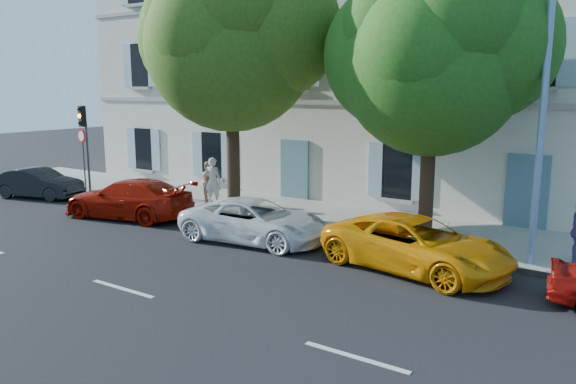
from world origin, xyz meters
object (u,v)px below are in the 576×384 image
Objects in this scene: car_yellow_supercar at (416,244)px; traffic_light at (84,130)px; car_red_coupe at (128,199)px; car_dark_sedan at (38,183)px; car_white_coupe at (255,221)px; tree_right at (432,65)px; street_lamp at (546,64)px; tree_left at (231,46)px; pedestrian_b at (209,181)px; road_sign at (83,146)px; pedestrian_a at (213,181)px.

car_yellow_supercar is 1.33× the size of traffic_light.
car_red_coupe is at bearing -20.86° from traffic_light.
car_yellow_supercar reaches higher than car_dark_sedan.
car_white_coupe is 6.76m from tree_right.
tree_right is at bearing 92.11° from car_red_coupe.
car_white_coupe is 0.52× the size of street_lamp.
tree_left is 5.64× the size of pedestrian_b.
car_red_coupe reaches higher than car_dark_sedan.
tree_left is 5.57m from pedestrian_b.
car_yellow_supercar is 16.04m from road_sign.
pedestrian_a reaches higher than car_yellow_supercar.
pedestrian_a is (1.37, 2.95, 0.36)m from car_red_coupe.
car_white_coupe is 0.51× the size of tree_left.
car_red_coupe is at bearing 49.31° from pedestrian_a.
pedestrian_a is at bearing -87.15° from car_dark_sedan.
traffic_light is at bearing -27.41° from road_sign.
tree_right is 4.92× the size of pedestrian_b.
tree_left is at bearing 112.85° from car_red_coupe.
road_sign is (-8.34, -0.02, -3.87)m from tree_left.
traffic_light is at bearing -4.79° from pedestrian_a.
car_dark_sedan is 2.92m from traffic_light.
tree_right is (10.02, 2.36, 4.49)m from car_red_coupe.
tree_right is 0.89× the size of street_lamp.
pedestrian_b is at bearing -83.83° from car_dark_sedan.
car_dark_sedan is 7.83m from pedestrian_a.
car_red_coupe is 1.80× the size of road_sign.
car_dark_sedan is 0.78× the size of car_yellow_supercar.
tree_left reaches higher than car_yellow_supercar.
traffic_light is (-10.27, 1.77, 2.16)m from car_white_coupe.
pedestrian_b is at bearing 174.42° from tree_right.
pedestrian_a is (-9.25, 2.84, 0.37)m from car_yellow_supercar.
pedestrian_a is (7.38, 2.59, 0.43)m from car_dark_sedan.
car_dark_sedan is 0.43× the size of street_lamp.
tree_left is at bearing -95.74° from car_dark_sedan.
tree_right is (-0.60, 2.24, 4.51)m from car_yellow_supercar.
pedestrian_a is at bearing 48.98° from car_white_coupe.
car_dark_sedan is at bearing 82.05° from car_white_coupe.
road_sign is (0.77, 1.72, 1.45)m from car_dark_sedan.
traffic_light reaches higher than pedestrian_b.
tree_right is at bearing 160.35° from pedestrian_a.
tree_left is 5.26m from pedestrian_a.
car_red_coupe is 11.23m from tree_right.
car_white_coupe is at bearing 101.23° from car_yellow_supercar.
car_white_coupe is 2.54× the size of pedestrian_a.
street_lamp is at bearing 86.19° from car_red_coupe.
street_lamp reaches higher than traffic_light.
tree_left is at bearing 177.60° from street_lamp.
tree_right is (6.92, 0.27, -0.75)m from tree_left.
road_sign is at bearing 55.32° from pedestrian_b.
car_dark_sedan is at bearing -133.24° from traffic_light.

